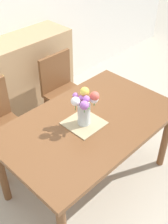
% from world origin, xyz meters
% --- Properties ---
extents(ground_plane, '(12.00, 12.00, 0.00)m').
position_xyz_m(ground_plane, '(0.00, 0.00, 0.00)').
color(ground_plane, '#B7AD99').
extents(dining_table, '(1.52, 0.94, 0.75)m').
position_xyz_m(dining_table, '(0.00, 0.00, 0.66)').
color(dining_table, brown).
rests_on(dining_table, ground_plane).
extents(chair_right, '(0.42, 0.42, 0.90)m').
position_xyz_m(chair_right, '(0.42, 0.81, 0.52)').
color(chair_right, brown).
rests_on(chair_right, ground_plane).
extents(dresser, '(1.40, 0.47, 1.00)m').
position_xyz_m(dresser, '(0.17, 1.33, 0.50)').
color(dresser, tan).
rests_on(dresser, ground_plane).
extents(placemat, '(0.29, 0.29, 0.01)m').
position_xyz_m(placemat, '(-0.06, 0.01, 0.76)').
color(placemat, tan).
rests_on(placemat, dining_table).
extents(flower_vase, '(0.22, 0.19, 0.32)m').
position_xyz_m(flower_vase, '(-0.06, -0.00, 0.94)').
color(flower_vase, silver).
rests_on(flower_vase, placemat).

